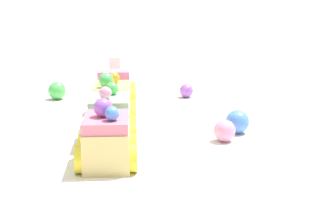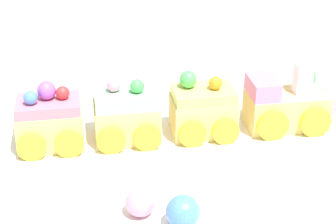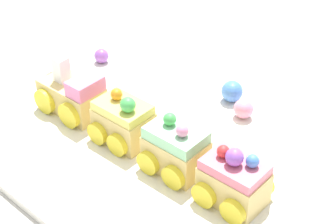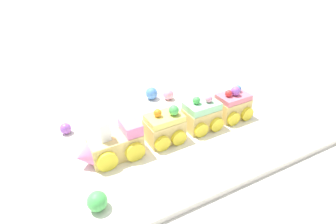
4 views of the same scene
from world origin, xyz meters
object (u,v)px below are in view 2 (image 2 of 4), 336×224
(cake_car_lemon, at_px, (203,111))
(gumball_blue, at_px, (183,212))
(cake_car_strawberry, at_px, (50,122))
(gumball_pink, at_px, (140,202))
(cake_train_locomotive, at_px, (291,106))
(cake_car_mint, at_px, (127,116))
(gumball_green, at_px, (306,78))

(cake_car_lemon, height_order, gumball_blue, cake_car_lemon)
(cake_car_lemon, bearing_deg, cake_car_strawberry, -179.94)
(gumball_blue, bearing_deg, gumball_pink, 149.47)
(cake_train_locomotive, distance_m, gumball_blue, 0.24)
(cake_train_locomotive, distance_m, cake_car_strawberry, 0.29)
(cake_car_mint, relative_size, gumball_green, 2.50)
(cake_car_mint, bearing_deg, gumball_blue, -78.40)
(cake_car_mint, distance_m, gumball_blue, 0.17)
(cake_car_lemon, xyz_separation_m, gumball_blue, (-0.05, -0.17, -0.01))
(cake_train_locomotive, bearing_deg, gumball_green, 59.63)
(cake_car_mint, relative_size, gumball_pink, 2.69)
(gumball_green, distance_m, gumball_pink, 0.36)
(cake_car_strawberry, distance_m, gumball_blue, 0.21)
(gumball_blue, bearing_deg, cake_car_mint, 103.71)
(gumball_green, bearing_deg, cake_car_mint, -156.66)
(cake_car_lemon, height_order, cake_car_mint, cake_car_lemon)
(cake_car_lemon, height_order, gumball_pink, cake_car_lemon)
(cake_train_locomotive, xyz_separation_m, gumball_green, (0.05, 0.10, -0.01))
(cake_car_strawberry, bearing_deg, cake_car_mint, 0.00)
(gumball_green, height_order, gumball_pink, gumball_green)
(cake_car_lemon, height_order, cake_car_strawberry, same)
(cake_train_locomotive, bearing_deg, gumball_blue, -134.33)
(gumball_blue, xyz_separation_m, gumball_pink, (-0.04, 0.02, -0.00))
(cake_train_locomotive, relative_size, gumball_blue, 3.77)
(cake_car_mint, distance_m, gumball_pink, 0.15)
(cake_car_lemon, bearing_deg, gumball_green, 30.76)
(gumball_green, distance_m, gumball_blue, 0.35)
(gumball_green, relative_size, gumball_blue, 0.95)
(cake_train_locomotive, bearing_deg, gumball_pink, -144.16)
(gumball_blue, relative_size, gumball_pink, 1.13)
(cake_train_locomotive, relative_size, gumball_green, 3.97)
(cake_train_locomotive, relative_size, cake_car_lemon, 1.55)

